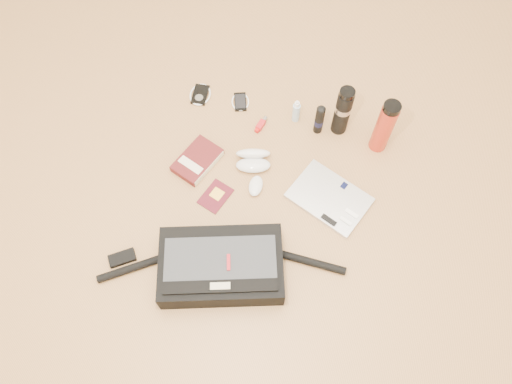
% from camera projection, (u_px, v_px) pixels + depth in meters
% --- Properties ---
extents(ground, '(4.00, 4.00, 0.00)m').
position_uv_depth(ground, '(260.00, 207.00, 2.09)').
color(ground, '#A97846').
rests_on(ground, ground).
extents(messenger_bag, '(0.92, 0.43, 0.13)m').
position_uv_depth(messenger_bag, '(221.00, 266.00, 1.91)').
color(messenger_bag, black).
rests_on(messenger_bag, ground).
extents(laptop, '(0.37, 0.32, 0.03)m').
position_uv_depth(laptop, '(329.00, 198.00, 2.09)').
color(laptop, silver).
rests_on(laptop, ground).
extents(book, '(0.20, 0.24, 0.04)m').
position_uv_depth(book, '(197.00, 161.00, 2.17)').
color(book, '#4D1315').
rests_on(book, ground).
extents(passport, '(0.13, 0.16, 0.01)m').
position_uv_depth(passport, '(216.00, 196.00, 2.11)').
color(passport, '#4E0F19').
rests_on(passport, ground).
extents(mouse, '(0.07, 0.11, 0.03)m').
position_uv_depth(mouse, '(256.00, 186.00, 2.12)').
color(mouse, silver).
rests_on(mouse, ground).
extents(sunglasses_case, '(0.18, 0.17, 0.09)m').
position_uv_depth(sunglasses_case, '(253.00, 159.00, 2.16)').
color(sunglasses_case, silver).
rests_on(sunglasses_case, ground).
extents(ipod, '(0.11, 0.12, 0.01)m').
position_uv_depth(ipod, '(200.00, 95.00, 2.34)').
color(ipod, black).
rests_on(ipod, ground).
extents(phone, '(0.11, 0.12, 0.01)m').
position_uv_depth(phone, '(240.00, 102.00, 2.33)').
color(phone, black).
rests_on(phone, ground).
extents(inhaler, '(0.04, 0.09, 0.02)m').
position_uv_depth(inhaler, '(261.00, 124.00, 2.26)').
color(inhaler, red).
rests_on(inhaler, ground).
extents(spray_bottle, '(0.04, 0.04, 0.13)m').
position_uv_depth(spray_bottle, '(296.00, 112.00, 2.24)').
color(spray_bottle, '#A0C1D9').
rests_on(spray_bottle, ground).
extents(aerosol_can, '(0.04, 0.04, 0.17)m').
position_uv_depth(aerosol_can, '(319.00, 119.00, 2.19)').
color(aerosol_can, black).
rests_on(aerosol_can, ground).
extents(thermos_black, '(0.07, 0.07, 0.27)m').
position_uv_depth(thermos_black, '(343.00, 111.00, 2.15)').
color(thermos_black, black).
rests_on(thermos_black, ground).
extents(thermos_red, '(0.08, 0.08, 0.29)m').
position_uv_depth(thermos_red, '(384.00, 127.00, 2.10)').
color(thermos_red, '#B12C1B').
rests_on(thermos_red, ground).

